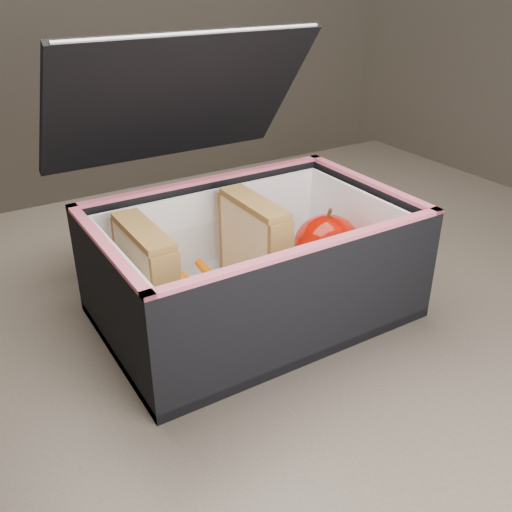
{
  "coord_description": "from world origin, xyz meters",
  "views": [
    {
      "loc": [
        -0.27,
        -0.51,
        1.1
      ],
      "look_at": [
        0.02,
        -0.04,
        0.81
      ],
      "focal_mm": 40.0,
      "sensor_mm": 36.0,
      "label": 1
    }
  ],
  "objects": [
    {
      "name": "kitchen_table",
      "position": [
        0.0,
        0.0,
        0.66
      ],
      "size": [
        1.2,
        0.8,
        0.75
      ],
      "color": "brown",
      "rests_on": "ground"
    },
    {
      "name": "lunch_bag",
      "position": [
        0.01,
        -0.05,
        0.82
      ],
      "size": [
        0.33,
        0.35,
        0.29
      ],
      "color": "black",
      "rests_on": "kitchen_table"
    },
    {
      "name": "plastic_tub",
      "position": [
        -0.05,
        -0.04,
        0.8
      ],
      "size": [
        0.17,
        0.12,
        0.07
      ],
      "primitive_type": null,
      "color": "white",
      "rests_on": "lunch_bag"
    },
    {
      "name": "sandwich_left",
      "position": [
        -0.11,
        -0.04,
        0.82
      ],
      "size": [
        0.03,
        0.1,
        0.11
      ],
      "color": "beige",
      "rests_on": "plastic_tub"
    },
    {
      "name": "sandwich_right",
      "position": [
        0.02,
        -0.04,
        0.82
      ],
      "size": [
        0.03,
        0.1,
        0.11
      ],
      "color": "beige",
      "rests_on": "plastic_tub"
    },
    {
      "name": "carrot_sticks",
      "position": [
        -0.04,
        -0.05,
        0.78
      ],
      "size": [
        0.05,
        0.14,
        0.03
      ],
      "color": "#DF5A00",
      "rests_on": "plastic_tub"
    },
    {
      "name": "paper_napkin",
      "position": [
        0.11,
        -0.05,
        0.77
      ],
      "size": [
        0.09,
        0.09,
        0.01
      ],
      "primitive_type": "cube",
      "rotation": [
        0.0,
        0.0,
        -0.32
      ],
      "color": "white",
      "rests_on": "lunch_bag"
    },
    {
      "name": "red_apple",
      "position": [
        0.11,
        -0.05,
        0.81
      ],
      "size": [
        0.1,
        0.1,
        0.08
      ],
      "rotation": [
        0.0,
        0.0,
        0.36
      ],
      "color": "#8E0400",
      "rests_on": "paper_napkin"
    }
  ]
}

